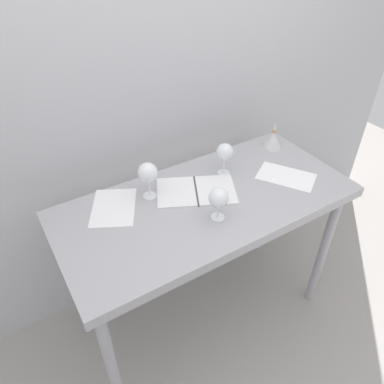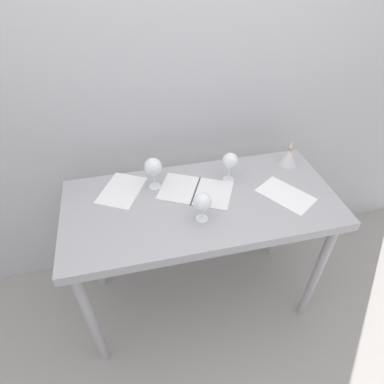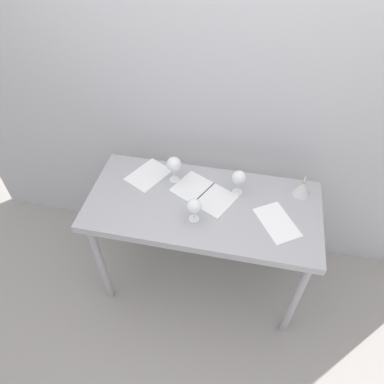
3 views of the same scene
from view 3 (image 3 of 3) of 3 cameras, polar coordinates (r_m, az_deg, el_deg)
The scene contains 10 objects.
ground_plane at distance 2.86m, azimuth 1.40°, elevation -13.92°, with size 6.00×6.00×0.00m, color #9B9691.
back_wall at distance 2.25m, azimuth 4.38°, elevation 14.37°, with size 3.80×0.04×2.60m, color #B4B4BA.
steel_counter at distance 2.21m, azimuth 1.73°, elevation -3.71°, with size 1.40×0.65×0.90m.
wine_glass_far_left at distance 2.18m, azimuth -2.94°, elevation 4.40°, with size 0.09×0.09×0.18m.
wine_glass_near_center at distance 1.97m, azimuth 0.34°, elevation -2.37°, with size 0.09×0.09×0.15m.
wine_glass_far_right at distance 2.12m, azimuth 7.55°, elevation 2.24°, with size 0.08×0.08×0.17m.
open_notebook at distance 2.18m, azimuth 1.87°, elevation -0.26°, with size 0.43×0.37×0.01m.
tasting_sheet_upper at distance 2.09m, azimuth 13.50°, elevation -4.75°, with size 0.17×0.28×0.00m, color white.
tasting_sheet_lower at distance 2.32m, azimuth -7.00°, elevation 2.77°, with size 0.19×0.27×0.00m, color white.
decanter_funnel at distance 2.25m, azimuth 17.26°, elevation 0.61°, with size 0.11×0.11×0.15m.
Camera 3 is at (0.22, -1.41, 2.48)m, focal length 33.20 mm.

